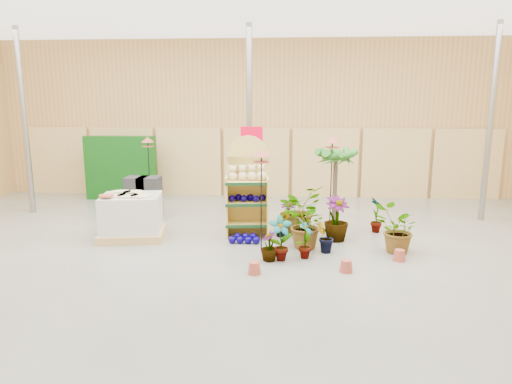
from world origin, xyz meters
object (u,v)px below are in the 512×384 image
display_shelf (248,191)px  bird_table_front (261,156)px  potted_plant_2 (307,224)px  pallet_stack (132,216)px

display_shelf → bird_table_front: bearing=-77.2°
display_shelf → bird_table_front: display_shelf is taller
potted_plant_2 → bird_table_front: bearing=-169.4°
bird_table_front → potted_plant_2: bird_table_front is taller
pallet_stack → bird_table_front: 3.05m
pallet_stack → potted_plant_2: same height
display_shelf → potted_plant_2: display_shelf is taller
display_shelf → potted_plant_2: (1.21, -0.80, -0.48)m
pallet_stack → potted_plant_2: 3.58m
pallet_stack → potted_plant_2: (3.55, -0.42, 0.02)m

